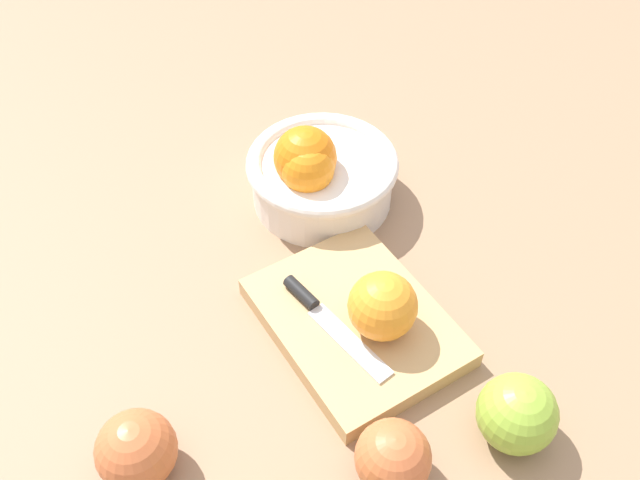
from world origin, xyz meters
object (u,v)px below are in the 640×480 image
at_px(orange_on_board, 383,306).
at_px(apple_back_right, 517,414).
at_px(apple_front_right_2, 393,458).
at_px(knife, 321,313).
at_px(cutting_board, 355,322).
at_px(bowl, 319,173).
at_px(apple_front_right_3, 136,450).

relative_size(orange_on_board, apple_back_right, 0.94).
height_order(orange_on_board, apple_front_right_2, orange_on_board).
bearing_deg(knife, cutting_board, 48.91).
xyz_separation_m(cutting_board, apple_back_right, (0.19, 0.02, 0.03)).
relative_size(bowl, orange_on_board, 2.61).
bearing_deg(apple_back_right, knife, -166.60).
bearing_deg(bowl, knife, -41.76).
relative_size(cutting_board, apple_back_right, 2.86).
height_order(knife, apple_front_right_2, apple_front_right_2).
height_order(cutting_board, knife, knife).
xyz_separation_m(orange_on_board, apple_front_right_3, (-0.05, -0.26, -0.02)).
distance_m(cutting_board, apple_front_right_2, 0.17).
bearing_deg(orange_on_board, apple_front_right_3, -100.26).
height_order(bowl, orange_on_board, bowl).
bearing_deg(cutting_board, orange_on_board, 16.97).
bearing_deg(cutting_board, bowl, 148.65).
relative_size(cutting_board, apple_front_right_2, 3.12).
bearing_deg(cutting_board, apple_front_right_2, -33.29).
relative_size(bowl, apple_front_right_2, 2.68).
bearing_deg(apple_front_right_2, bowl, 147.77).
distance_m(cutting_board, apple_back_right, 0.19).
relative_size(cutting_board, knife, 1.38).
bearing_deg(cutting_board, apple_back_right, 6.96).
bearing_deg(cutting_board, knife, -131.09).
height_order(cutting_board, orange_on_board, orange_on_board).
bearing_deg(apple_front_right_2, apple_front_right_3, -134.12).
relative_size(cutting_board, apple_front_right_3, 2.94).
distance_m(apple_front_right_3, apple_back_right, 0.34).
relative_size(bowl, knife, 1.19).
xyz_separation_m(knife, apple_front_right_3, (0.00, -0.23, 0.01)).
relative_size(orange_on_board, apple_front_right_3, 0.97).
xyz_separation_m(cutting_board, apple_front_right_3, (-0.02, -0.25, 0.02)).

